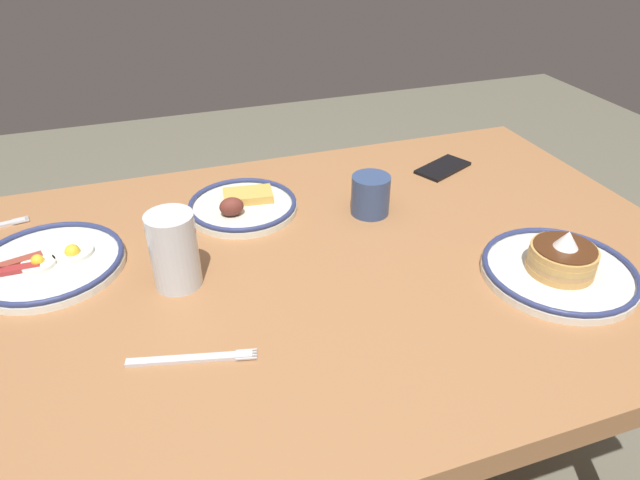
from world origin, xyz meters
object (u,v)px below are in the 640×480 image
(plate_center_pancakes, at_px, (242,205))
(fork_near, at_px, (193,359))
(plate_far_companion, at_px, (560,267))
(coffee_mug, at_px, (371,194))
(drinking_glass, at_px, (175,254))
(cell_phone, at_px, (443,168))
(plate_near_main, at_px, (49,263))

(plate_center_pancakes, relative_size, fork_near, 1.22)
(plate_far_companion, distance_m, fork_near, 0.66)
(coffee_mug, distance_m, drinking_glass, 0.45)
(cell_phone, bearing_deg, drinking_glass, -3.92)
(plate_center_pancakes, bearing_deg, coffee_mug, 160.48)
(plate_center_pancakes, bearing_deg, cell_phone, -175.00)
(fork_near, bearing_deg, plate_far_companion, 179.77)
(drinking_glass, distance_m, cell_phone, 0.74)
(drinking_glass, height_order, fork_near, drinking_glass)
(plate_near_main, bearing_deg, plate_center_pancakes, -166.19)
(drinking_glass, distance_m, fork_near, 0.21)
(plate_near_main, xyz_separation_m, cell_phone, (-0.91, -0.14, -0.01))
(plate_far_companion, relative_size, coffee_mug, 2.79)
(plate_near_main, height_order, coffee_mug, coffee_mug)
(plate_center_pancakes, xyz_separation_m, drinking_glass, (0.16, 0.22, 0.05))
(drinking_glass, bearing_deg, cell_phone, -158.84)
(plate_far_companion, distance_m, cell_phone, 0.47)
(plate_near_main, xyz_separation_m, plate_center_pancakes, (-0.39, -0.09, 0.00))
(plate_near_main, xyz_separation_m, coffee_mug, (-0.65, -0.00, 0.03))
(plate_near_main, height_order, fork_near, plate_near_main)
(plate_near_main, relative_size, plate_far_companion, 0.99)
(plate_near_main, distance_m, coffee_mug, 0.65)
(plate_center_pancakes, relative_size, drinking_glass, 1.68)
(plate_near_main, distance_m, plate_center_pancakes, 0.40)
(plate_near_main, xyz_separation_m, fork_near, (-0.22, 0.33, -0.01))
(plate_center_pancakes, height_order, drinking_glass, drinking_glass)
(cell_phone, bearing_deg, plate_center_pancakes, -20.07)
(coffee_mug, xyz_separation_m, fork_near, (0.43, 0.33, -0.04))
(plate_center_pancakes, distance_m, fork_near, 0.45)
(coffee_mug, relative_size, fork_near, 0.51)
(drinking_glass, xyz_separation_m, cell_phone, (-0.68, -0.26, -0.06))
(plate_near_main, distance_m, fork_near, 0.39)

